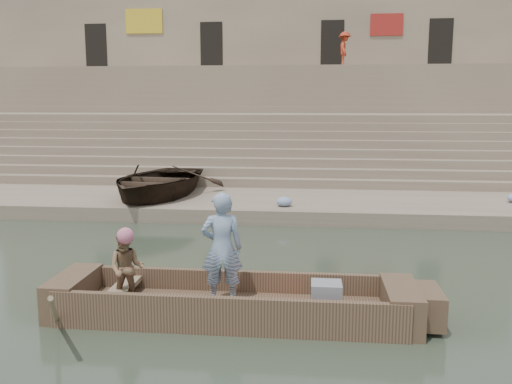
% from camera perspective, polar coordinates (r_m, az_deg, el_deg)
% --- Properties ---
extents(ground, '(120.00, 120.00, 0.00)m').
position_cam_1_polar(ground, '(9.80, -19.24, -10.81)').
color(ground, '#2B3427').
rests_on(ground, ground).
extents(lower_landing, '(32.00, 4.00, 0.40)m').
position_cam_1_polar(lower_landing, '(17.06, -7.82, -1.16)').
color(lower_landing, '#82725D').
rests_on(lower_landing, ground).
extents(mid_landing, '(32.00, 3.00, 2.80)m').
position_cam_1_polar(mid_landing, '(24.20, -3.62, 4.87)').
color(mid_landing, '#82725D').
rests_on(mid_landing, ground).
extents(upper_landing, '(32.00, 3.00, 5.20)m').
position_cam_1_polar(upper_landing, '(31.06, -1.45, 8.10)').
color(upper_landing, '#82725D').
rests_on(upper_landing, ground).
extents(ghat_steps, '(32.00, 11.00, 5.20)m').
position_cam_1_polar(ghat_steps, '(25.84, -2.99, 6.05)').
color(ghat_steps, '#82725D').
rests_on(ghat_steps, ground).
extents(building_wall, '(32.00, 5.07, 11.20)m').
position_cam_1_polar(building_wall, '(35.09, -0.58, 13.15)').
color(building_wall, '#9C8869').
rests_on(building_wall, ground).
extents(main_rowboat, '(5.00, 1.30, 0.22)m').
position_cam_1_polar(main_rowboat, '(8.61, -2.54, -12.34)').
color(main_rowboat, brown).
rests_on(main_rowboat, ground).
extents(rowboat_trim, '(6.04, 2.63, 1.81)m').
position_cam_1_polar(rowboat_trim, '(8.50, -1.13, -11.20)').
color(rowboat_trim, brown).
rests_on(rowboat_trim, ground).
extents(standing_man, '(0.70, 0.52, 1.74)m').
position_cam_1_polar(standing_man, '(8.37, -3.59, -5.90)').
color(standing_man, navy).
rests_on(standing_man, main_rowboat).
extents(rowing_man, '(0.60, 0.50, 1.14)m').
position_cam_1_polar(rowing_man, '(8.61, -13.40, -7.79)').
color(rowing_man, '#287A49').
rests_on(rowing_man, main_rowboat).
extents(television, '(0.46, 0.42, 0.40)m').
position_cam_1_polar(television, '(8.41, 7.29, -10.68)').
color(television, gray).
rests_on(television, main_rowboat).
extents(beached_rowboat, '(3.98, 5.17, 0.99)m').
position_cam_1_polar(beached_rowboat, '(17.13, -10.35, 1.18)').
color(beached_rowboat, '#2D2116').
rests_on(beached_rowboat, lower_landing).
extents(pedestrian, '(0.78, 1.24, 1.85)m').
position_cam_1_polar(pedestrian, '(30.71, 9.27, 14.55)').
color(pedestrian, '#A9321C').
rests_on(pedestrian, upper_landing).
extents(cloth_bundles, '(18.95, 1.72, 0.26)m').
position_cam_1_polar(cloth_bundles, '(15.96, 4.53, -0.61)').
color(cloth_bundles, '#3F5999').
rests_on(cloth_bundles, lower_landing).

